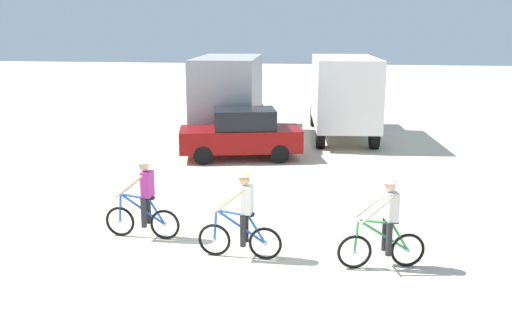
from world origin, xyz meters
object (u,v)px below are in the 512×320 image
object	(u,v)px
sedan_parked	(241,134)
cyclist_cowboy_hat	(242,218)
box_truck_white_box	(343,93)
cyclist_near_camera	(385,226)
box_truck_grey_hauler	(230,92)
cyclist_orange_shirt	(144,201)

from	to	relation	value
sedan_parked	cyclist_cowboy_hat	world-z (taller)	cyclist_cowboy_hat
box_truck_white_box	cyclist_cowboy_hat	world-z (taller)	box_truck_white_box
sedan_parked	cyclist_near_camera	distance (m)	9.81
box_truck_white_box	sedan_parked	world-z (taller)	box_truck_white_box
box_truck_grey_hauler	cyclist_orange_shirt	xyz separation A→B (m)	(0.39, -12.04, -1.03)
box_truck_grey_hauler	cyclist_orange_shirt	world-z (taller)	box_truck_grey_hauler
box_truck_grey_hauler	cyclist_orange_shirt	distance (m)	12.09
sedan_parked	cyclist_near_camera	world-z (taller)	cyclist_near_camera
box_truck_white_box	cyclist_orange_shirt	world-z (taller)	box_truck_white_box
sedan_parked	box_truck_white_box	bearing A→B (deg)	52.54
sedan_parked	cyclist_cowboy_hat	xyz separation A→B (m)	(1.52, -8.75, -0.04)
cyclist_orange_shirt	sedan_parked	bearing A→B (deg)	84.31
cyclist_cowboy_hat	cyclist_near_camera	xyz separation A→B (m)	(2.79, -0.07, 0.00)
box_truck_grey_hauler	cyclist_near_camera	distance (m)	14.06
cyclist_cowboy_hat	sedan_parked	bearing A→B (deg)	99.88
cyclist_orange_shirt	cyclist_near_camera	bearing A→B (deg)	-9.48
cyclist_orange_shirt	box_truck_white_box	bearing A→B (deg)	71.13
box_truck_white_box	cyclist_near_camera	distance (m)	13.42
box_truck_grey_hauler	sedan_parked	world-z (taller)	box_truck_grey_hauler
cyclist_orange_shirt	cyclist_near_camera	distance (m)	5.18
box_truck_grey_hauler	cyclist_cowboy_hat	world-z (taller)	box_truck_grey_hauler
cyclist_cowboy_hat	cyclist_near_camera	bearing A→B (deg)	-1.34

